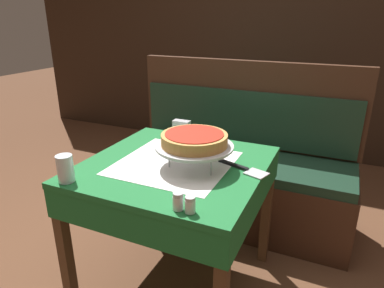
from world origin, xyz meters
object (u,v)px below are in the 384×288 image
object	(u,v)px
pizza_pan_stand	(195,147)
deep_dish_pizza	(195,139)
water_glass_near	(65,169)
napkin_holder	(182,128)
pizza_server	(243,168)
condiment_caddy	(239,88)
pepper_shaker	(190,205)
booth_bench	(235,176)
dining_table_rear	(237,103)
salt_shaker	(178,201)
dining_table_front	(175,182)

from	to	relation	value
pizza_pan_stand	deep_dish_pizza	size ratio (longest dim) A/B	1.19
water_glass_near	napkin_holder	bearing A→B (deg)	76.03
pizza_pan_stand	pizza_server	size ratio (longest dim) A/B	1.41
napkin_holder	condiment_caddy	xyz separation A→B (m)	(-0.04, 1.28, 0.00)
pizza_pan_stand	deep_dish_pizza	xyz separation A→B (m)	(-0.00, -0.00, 0.04)
pepper_shaker	condiment_caddy	world-z (taller)	condiment_caddy
booth_bench	pizza_pan_stand	world-z (taller)	booth_bench
condiment_caddy	deep_dish_pizza	bearing A→B (deg)	-80.10
pizza_pan_stand	pizza_server	bearing A→B (deg)	15.12
pizza_server	water_glass_near	distance (m)	0.78
dining_table_rear	salt_shaker	world-z (taller)	salt_shaker
salt_shaker	water_glass_near	bearing A→B (deg)	179.38
water_glass_near	pizza_server	bearing A→B (deg)	33.35
salt_shaker	dining_table_rear	bearing A→B (deg)	101.25
water_glass_near	pepper_shaker	bearing A→B (deg)	-0.57
dining_table_front	booth_bench	world-z (taller)	booth_bench
pepper_shaker	dining_table_front	bearing A→B (deg)	124.09
pepper_shaker	deep_dish_pizza	bearing A→B (deg)	111.66
dining_table_front	water_glass_near	size ratio (longest dim) A/B	7.10
dining_table_front	napkin_holder	size ratio (longest dim) A/B	8.44
water_glass_near	salt_shaker	xyz separation A→B (m)	(0.54, -0.01, -0.03)
dining_table_rear	napkin_holder	world-z (taller)	napkin_holder
booth_bench	deep_dish_pizza	distance (m)	0.94
pepper_shaker	condiment_caddy	distance (m)	2.07
pizza_server	napkin_holder	bearing A→B (deg)	146.16
dining_table_front	pepper_shaker	world-z (taller)	pepper_shaker
dining_table_rear	pizza_server	bearing A→B (deg)	-71.90
booth_bench	water_glass_near	bearing A→B (deg)	-109.75
pizza_pan_stand	dining_table_front	bearing A→B (deg)	-177.63
dining_table_front	dining_table_rear	xyz separation A→B (m)	(-0.20, 1.66, 0.01)
dining_table_front	pepper_shaker	xyz separation A→B (m)	(0.25, -0.37, 0.13)
dining_table_front	napkin_holder	distance (m)	0.43
booth_bench	pizza_server	world-z (taller)	booth_bench
booth_bench	dining_table_front	bearing A→B (deg)	-95.66
pepper_shaker	condiment_caddy	xyz separation A→B (m)	(-0.44, 2.02, 0.02)
deep_dish_pizza	water_glass_near	bearing A→B (deg)	-139.53
dining_table_rear	napkin_holder	xyz separation A→B (m)	(0.05, -1.28, 0.14)
booth_bench	pepper_shaker	size ratio (longest dim) A/B	25.11
condiment_caddy	dining_table_rear	bearing A→B (deg)	163.35
dining_table_front	pizza_pan_stand	bearing A→B (deg)	2.37
salt_shaker	booth_bench	bearing A→B (deg)	96.33
dining_table_rear	condiment_caddy	world-z (taller)	condiment_caddy
dining_table_rear	booth_bench	size ratio (longest dim) A/B	0.47
dining_table_front	deep_dish_pizza	xyz separation A→B (m)	(0.10, 0.00, 0.24)
water_glass_near	salt_shaker	bearing A→B (deg)	-0.62
pizza_pan_stand	napkin_holder	xyz separation A→B (m)	(-0.25, 0.37, -0.05)
pepper_shaker	condiment_caddy	bearing A→B (deg)	102.18
pepper_shaker	salt_shaker	bearing A→B (deg)	180.00
dining_table_rear	salt_shaker	bearing A→B (deg)	-78.75
dining_table_rear	deep_dish_pizza	bearing A→B (deg)	-79.62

